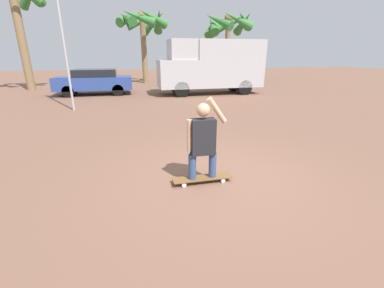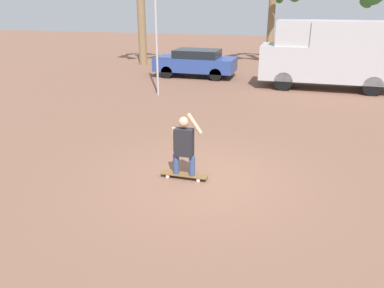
{
  "view_description": "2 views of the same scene",
  "coord_description": "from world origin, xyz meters",
  "px_view_note": "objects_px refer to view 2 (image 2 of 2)",
  "views": [
    {
      "loc": [
        -1.62,
        -4.2,
        2.25
      ],
      "look_at": [
        -0.41,
        0.78,
        0.46
      ],
      "focal_mm": 24.0,
      "sensor_mm": 36.0,
      "label": 1
    },
    {
      "loc": [
        1.92,
        -7.57,
        3.83
      ],
      "look_at": [
        -0.35,
        0.31,
        0.71
      ],
      "focal_mm": 35.0,
      "sensor_mm": 36.0,
      "label": 2
    }
  ],
  "objects_px": {
    "person_skateboarder": "(184,143)",
    "parked_car_blue": "(196,62)",
    "camper_van": "(332,53)",
    "skateboard": "(184,175)"
  },
  "relations": [
    {
      "from": "camper_van",
      "to": "parked_car_blue",
      "type": "relative_size",
      "value": 1.42
    },
    {
      "from": "skateboard",
      "to": "parked_car_blue",
      "type": "xyz_separation_m",
      "value": [
        -3.14,
        12.27,
        0.7
      ]
    },
    {
      "from": "person_skateboarder",
      "to": "parked_car_blue",
      "type": "relative_size",
      "value": 0.35
    },
    {
      "from": "person_skateboarder",
      "to": "parked_car_blue",
      "type": "height_order",
      "value": "person_skateboarder"
    },
    {
      "from": "skateboard",
      "to": "camper_van",
      "type": "relative_size",
      "value": 0.18
    },
    {
      "from": "person_skateboarder",
      "to": "camper_van",
      "type": "bearing_deg",
      "value": 71.44
    },
    {
      "from": "parked_car_blue",
      "to": "skateboard",
      "type": "bearing_deg",
      "value": -75.66
    },
    {
      "from": "person_skateboarder",
      "to": "parked_car_blue",
      "type": "distance_m",
      "value": 12.66
    },
    {
      "from": "person_skateboarder",
      "to": "camper_van",
      "type": "relative_size",
      "value": 0.24
    },
    {
      "from": "person_skateboarder",
      "to": "camper_van",
      "type": "xyz_separation_m",
      "value": [
        3.68,
        10.97,
        0.8
      ]
    }
  ]
}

